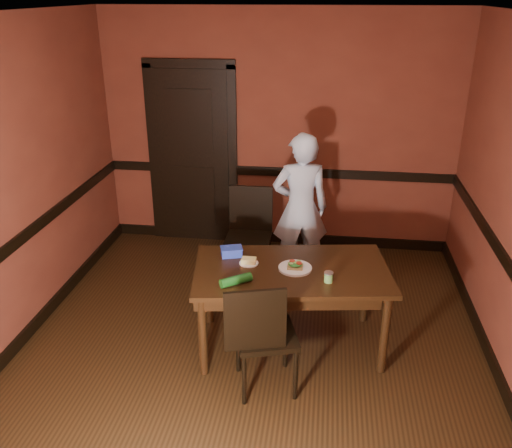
% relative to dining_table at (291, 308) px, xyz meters
% --- Properties ---
extents(floor, '(4.00, 4.50, 0.01)m').
position_rel_dining_table_xyz_m(floor, '(-0.32, -0.17, -0.37)').
color(floor, black).
rests_on(floor, ground).
extents(ceiling, '(4.00, 4.50, 0.01)m').
position_rel_dining_table_xyz_m(ceiling, '(-0.32, -0.17, 2.33)').
color(ceiling, silver).
rests_on(ceiling, ground).
extents(wall_back, '(4.00, 0.02, 2.70)m').
position_rel_dining_table_xyz_m(wall_back, '(-0.32, 2.08, 0.98)').
color(wall_back, brown).
rests_on(wall_back, ground).
extents(wall_front, '(4.00, 0.02, 2.70)m').
position_rel_dining_table_xyz_m(wall_front, '(-0.32, -2.42, 0.98)').
color(wall_front, brown).
rests_on(wall_front, ground).
extents(wall_left, '(0.02, 4.50, 2.70)m').
position_rel_dining_table_xyz_m(wall_left, '(-2.32, -0.17, 0.98)').
color(wall_left, brown).
rests_on(wall_left, ground).
extents(dado_back, '(4.00, 0.03, 0.10)m').
position_rel_dining_table_xyz_m(dado_back, '(-0.32, 2.07, 0.53)').
color(dado_back, black).
rests_on(dado_back, ground).
extents(dado_left, '(0.03, 4.50, 0.10)m').
position_rel_dining_table_xyz_m(dado_left, '(-2.30, -0.17, 0.53)').
color(dado_left, black).
rests_on(dado_left, ground).
extents(baseboard_back, '(4.00, 0.03, 0.12)m').
position_rel_dining_table_xyz_m(baseboard_back, '(-0.32, 2.07, -0.31)').
color(baseboard_back, black).
rests_on(baseboard_back, ground).
extents(baseboard_left, '(0.03, 4.50, 0.12)m').
position_rel_dining_table_xyz_m(baseboard_left, '(-2.30, -0.17, -0.31)').
color(baseboard_left, black).
rests_on(baseboard_left, ground).
extents(baseboard_right, '(0.03, 4.50, 0.12)m').
position_rel_dining_table_xyz_m(baseboard_right, '(1.67, -0.17, -0.31)').
color(baseboard_right, black).
rests_on(baseboard_right, ground).
extents(door, '(1.05, 0.07, 2.20)m').
position_rel_dining_table_xyz_m(door, '(-1.32, 2.05, 0.72)').
color(door, black).
rests_on(door, ground).
extents(dining_table, '(1.71, 1.12, 0.75)m').
position_rel_dining_table_xyz_m(dining_table, '(0.00, 0.00, 0.00)').
color(dining_table, black).
rests_on(dining_table, floor).
extents(chair_far, '(0.46, 0.46, 0.98)m').
position_rel_dining_table_xyz_m(chair_far, '(-0.53, 1.10, 0.12)').
color(chair_far, black).
rests_on(chair_far, floor).
extents(chair_near, '(0.55, 0.55, 0.95)m').
position_rel_dining_table_xyz_m(chair_near, '(-0.15, -0.54, 0.10)').
color(chair_near, black).
rests_on(chair_near, floor).
extents(person, '(0.64, 0.48, 1.58)m').
position_rel_dining_table_xyz_m(person, '(-0.00, 1.23, 0.42)').
color(person, silver).
rests_on(person, floor).
extents(sandwich_plate, '(0.27, 0.27, 0.07)m').
position_rel_dining_table_xyz_m(sandwich_plate, '(0.03, -0.00, 0.39)').
color(sandwich_plate, white).
rests_on(sandwich_plate, dining_table).
extents(sauce_jar, '(0.07, 0.07, 0.09)m').
position_rel_dining_table_xyz_m(sauce_jar, '(0.30, -0.18, 0.42)').
color(sauce_jar, '#639A48').
rests_on(sauce_jar, dining_table).
extents(cheese_saucer, '(0.16, 0.16, 0.05)m').
position_rel_dining_table_xyz_m(cheese_saucer, '(-0.36, 0.04, 0.39)').
color(cheese_saucer, white).
rests_on(cheese_saucer, dining_table).
extents(food_tub, '(0.21, 0.17, 0.08)m').
position_rel_dining_table_xyz_m(food_tub, '(-0.53, 0.17, 0.41)').
color(food_tub, '#2B43BC').
rests_on(food_tub, dining_table).
extents(wrapped_veg, '(0.25, 0.21, 0.07)m').
position_rel_dining_table_xyz_m(wrapped_veg, '(-0.41, -0.31, 0.41)').
color(wrapped_veg, '#185618').
rests_on(wrapped_veg, dining_table).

